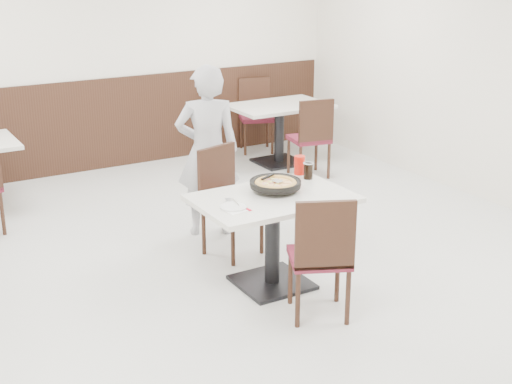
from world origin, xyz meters
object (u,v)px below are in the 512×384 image
diner_person (208,151)px  bg_table_right (279,134)px  bg_chair_right_near (309,137)px  pizza_pan (275,186)px  chair_near (319,255)px  pizza (276,185)px  bg_chair_right_far (257,116)px  cola_glass (308,171)px  side_plate (233,207)px  main_table (272,241)px  chair_far (232,203)px  red_cup (300,165)px

diner_person → bg_table_right: size_ratio=1.33×
bg_chair_right_near → pizza_pan: bearing=-119.4°
chair_near → bg_chair_right_near: size_ratio=1.00×
chair_near → pizza: (0.03, 0.65, 0.34)m
chair_near → bg_chair_right_far: (1.88, 4.11, 0.00)m
cola_glass → side_plate: bearing=-160.5°
bg_chair_right_far → bg_chair_right_near: bearing=109.5°
main_table → chair_near: chair_near is taller
cola_glass → bg_chair_right_near: size_ratio=0.14×
chair_near → bg_chair_right_near: 3.40m
pizza_pan → bg_chair_right_near: 2.84m
chair_far → pizza: 0.72m
cola_glass → red_cup: 0.14m
main_table → bg_table_right: (1.87, 2.89, 0.00)m
chair_near → bg_chair_right_far: size_ratio=1.00×
pizza_pan → pizza: size_ratio=1.34×
chair_far → main_table: bearing=71.4°
main_table → red_cup: red_cup is taller
side_plate → bg_chair_right_far: bearing=57.3°
side_plate → diner_person: (0.46, 1.33, 0.04)m
side_plate → bg_table_right: bearing=52.7°
diner_person → chair_far: bearing=107.0°
main_table → pizza_pan: 0.43m
cola_glass → red_cup: (0.01, 0.14, 0.02)m
bg_chair_right_near → bg_chair_right_far: bearing=99.3°
cola_glass → diner_person: bearing=112.3°
main_table → diner_person: 1.32m
diner_person → bg_table_right: bearing=-116.1°
pizza → bg_chair_right_far: size_ratio=0.31×
diner_person → bg_chair_right_near: size_ratio=1.68×
bg_chair_right_near → bg_chair_right_far: size_ratio=1.00×
side_plate → pizza_pan: bearing=20.2°
main_table → red_cup: size_ratio=7.50×
chair_far → bg_table_right: (1.85, 2.19, -0.10)m
pizza_pan → red_cup: size_ratio=2.48×
cola_glass → chair_far: bearing=134.9°
cola_glass → bg_chair_right_far: size_ratio=0.14×
main_table → pizza: size_ratio=4.04×
red_cup → pizza: bearing=-144.2°
chair_near → cola_glass: bearing=85.7°
pizza → bg_chair_right_near: (1.83, 2.20, -0.34)m
chair_near → diner_person: (0.03, 1.84, 0.33)m
main_table → red_cup: (0.49, 0.37, 0.45)m
chair_far → red_cup: size_ratio=5.94×
cola_glass → red_cup: red_cup is taller
pizza_pan → main_table: bearing=-131.4°
diner_person → bg_table_right: 2.47m
bg_chair_right_near → main_table: bearing=-119.5°
pizza_pan → bg_chair_right_far: (1.84, 3.43, -0.32)m
pizza_pan → bg_table_right: size_ratio=0.33×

